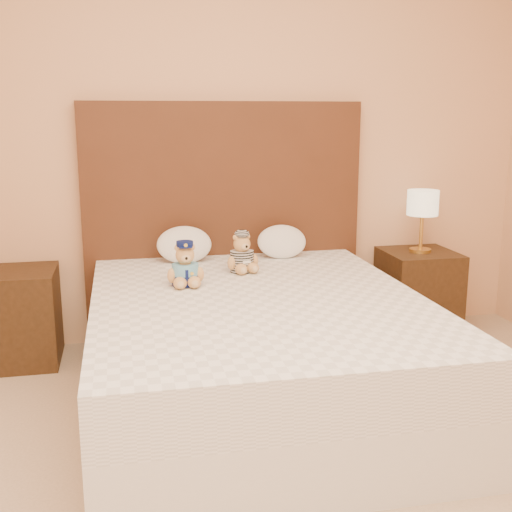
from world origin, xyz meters
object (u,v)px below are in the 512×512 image
(nightstand_left, at_px, (18,317))
(bed, at_px, (258,349))
(lamp, at_px, (423,206))
(teddy_police, at_px, (185,264))
(teddy_prisoner, at_px, (242,252))
(pillow_left, at_px, (184,243))
(pillow_right, at_px, (282,240))
(nightstand_right, at_px, (418,292))

(nightstand_left, bearing_deg, bed, -32.62)
(lamp, bearing_deg, nightstand_left, 180.00)
(teddy_police, distance_m, teddy_prisoner, 0.42)
(nightstand_left, bearing_deg, teddy_prisoner, -12.58)
(teddy_prisoner, xyz_separation_m, pillow_left, (-0.29, 0.31, 0.01))
(bed, relative_size, teddy_police, 8.60)
(pillow_left, relative_size, pillow_right, 1.07)
(nightstand_right, bearing_deg, nightstand_left, 180.00)
(nightstand_left, distance_m, pillow_left, 1.05)
(teddy_prisoner, bearing_deg, pillow_right, 29.95)
(pillow_right, bearing_deg, nightstand_right, -1.87)
(nightstand_right, height_order, teddy_prisoner, teddy_prisoner)
(nightstand_left, bearing_deg, nightstand_right, 0.00)
(nightstand_left, distance_m, lamp, 2.56)
(lamp, height_order, teddy_prisoner, lamp)
(lamp, xyz_separation_m, teddy_police, (-1.58, -0.52, -0.18))
(bed, bearing_deg, teddy_police, 139.06)
(lamp, relative_size, teddy_police, 1.72)
(teddy_prisoner, bearing_deg, nightstand_right, -2.21)
(pillow_right, bearing_deg, teddy_prisoner, -134.89)
(nightstand_left, height_order, teddy_prisoner, teddy_prisoner)
(teddy_prisoner, relative_size, pillow_left, 0.67)
(lamp, bearing_deg, nightstand_right, 0.00)
(teddy_prisoner, xyz_separation_m, pillow_right, (0.31, 0.31, -0.00))
(bed, distance_m, nightstand_left, 1.48)
(bed, distance_m, lamp, 1.59)
(teddy_police, height_order, pillow_right, teddy_police)
(bed, height_order, pillow_right, pillow_right)
(bed, xyz_separation_m, teddy_prisoner, (0.02, 0.52, 0.39))
(nightstand_right, relative_size, lamp, 1.38)
(nightstand_left, xyz_separation_m, teddy_police, (0.92, -0.52, 0.39))
(bed, relative_size, pillow_left, 6.06)
(lamp, relative_size, teddy_prisoner, 1.80)
(nightstand_right, relative_size, teddy_prisoner, 2.48)
(bed, bearing_deg, nightstand_left, 147.38)
(pillow_left, bearing_deg, teddy_police, -95.25)
(nightstand_left, bearing_deg, teddy_police, -29.25)
(bed, relative_size, pillow_right, 6.48)
(lamp, bearing_deg, bed, -147.38)
(teddy_police, bearing_deg, teddy_prisoner, 33.07)
(lamp, bearing_deg, pillow_right, 178.13)
(teddy_police, bearing_deg, pillow_left, 83.52)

